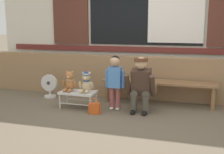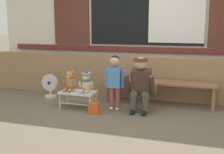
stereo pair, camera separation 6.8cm
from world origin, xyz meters
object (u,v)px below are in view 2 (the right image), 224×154
(adult_crouching, at_px, (141,84))
(floor_fan, at_px, (50,86))
(teddy_bear_with_hat, at_px, (86,82))
(small_display_bench, at_px, (78,93))
(child_standing, at_px, (115,77))
(wooden_bench_long, at_px, (159,85))
(handbag_on_ground, at_px, (94,108))
(teddy_bear_plain, at_px, (70,82))

(adult_crouching, height_order, floor_fan, adult_crouching)
(teddy_bear_with_hat, relative_size, adult_crouching, 0.38)
(small_display_bench, bearing_deg, child_standing, 7.46)
(wooden_bench_long, height_order, floor_fan, floor_fan)
(small_display_bench, relative_size, handbag_on_ground, 2.35)
(adult_crouching, relative_size, handbag_on_ground, 3.49)
(wooden_bench_long, distance_m, floor_fan, 2.21)
(teddy_bear_with_hat, height_order, floor_fan, teddy_bear_with_hat)
(adult_crouching, bearing_deg, wooden_bench_long, 69.38)
(teddy_bear_with_hat, xyz_separation_m, handbag_on_ground, (0.24, -0.24, -0.38))
(small_display_bench, distance_m, teddy_bear_plain, 0.25)
(child_standing, bearing_deg, teddy_bear_with_hat, -170.45)
(teddy_bear_with_hat, bearing_deg, floor_fan, 153.55)
(small_display_bench, distance_m, child_standing, 0.74)
(wooden_bench_long, relative_size, child_standing, 2.19)
(teddy_bear_plain, xyz_separation_m, teddy_bear_with_hat, (0.32, 0.00, 0.01))
(teddy_bear_with_hat, bearing_deg, child_standing, 9.55)
(teddy_bear_plain, bearing_deg, floor_fan, 143.96)
(teddy_bear_plain, xyz_separation_m, floor_fan, (-0.70, 0.51, -0.23))
(wooden_bench_long, relative_size, adult_crouching, 2.21)
(teddy_bear_plain, height_order, adult_crouching, adult_crouching)
(teddy_bear_with_hat, height_order, handbag_on_ground, teddy_bear_with_hat)
(child_standing, bearing_deg, teddy_bear_plain, -174.08)
(small_display_bench, bearing_deg, teddy_bear_plain, 179.49)
(small_display_bench, xyz_separation_m, teddy_bear_with_hat, (0.16, 0.00, 0.21))
(small_display_bench, distance_m, adult_crouching, 1.15)
(small_display_bench, distance_m, teddy_bear_with_hat, 0.26)
(handbag_on_ground, bearing_deg, child_standing, 51.13)
(child_standing, relative_size, floor_fan, 2.00)
(small_display_bench, relative_size, teddy_bear_with_hat, 1.76)
(teddy_bear_with_hat, bearing_deg, teddy_bear_plain, -179.87)
(wooden_bench_long, xyz_separation_m, adult_crouching, (-0.21, -0.57, 0.11))
(wooden_bench_long, relative_size, floor_fan, 4.37)
(wooden_bench_long, bearing_deg, teddy_bear_with_hat, -150.52)
(teddy_bear_plain, distance_m, adult_crouching, 1.29)
(wooden_bench_long, height_order, adult_crouching, adult_crouching)
(small_display_bench, xyz_separation_m, teddy_bear_plain, (-0.16, 0.00, 0.20))
(small_display_bench, distance_m, floor_fan, 0.99)
(handbag_on_ground, distance_m, floor_fan, 1.47)
(teddy_bear_plain, distance_m, floor_fan, 0.89)
(teddy_bear_plain, height_order, teddy_bear_with_hat, same)
(teddy_bear_plain, bearing_deg, small_display_bench, -0.51)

